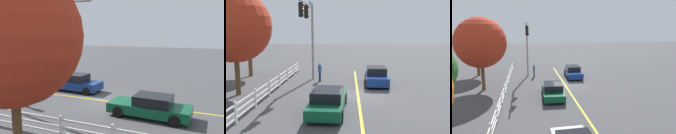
{
  "view_description": "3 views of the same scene",
  "coord_description": "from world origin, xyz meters",
  "views": [
    {
      "loc": [
        -6.43,
        14.38,
        4.95
      ],
      "look_at": [
        -0.48,
        0.23,
        2.57
      ],
      "focal_mm": 36.16,
      "sensor_mm": 36.0,
      "label": 1
    },
    {
      "loc": [
        -17.05,
        0.66,
        4.62
      ],
      "look_at": [
        -0.59,
        1.38,
        2.1
      ],
      "focal_mm": 39.95,
      "sensor_mm": 36.0,
      "label": 2
    },
    {
      "loc": [
        -22.35,
        4.07,
        6.4
      ],
      "look_at": [
        -0.35,
        0.21,
        2.14
      ],
      "focal_mm": 34.43,
      "sensor_mm": 36.0,
      "label": 3
    }
  ],
  "objects": [
    {
      "name": "signal_assembly",
      "position": [
        3.59,
        3.97,
        4.87
      ],
      "size": [
        6.66,
        0.37,
        6.96
      ],
      "color": "gray",
      "rests_on": "ground_plane"
    },
    {
      "name": "tree_2",
      "position": [
        -0.16,
        8.48,
        4.8
      ],
      "size": [
        5.02,
        5.02,
        7.32
      ],
      "color": "brown",
      "rests_on": "ground_plane"
    },
    {
      "name": "ground_plane",
      "position": [
        0.0,
        0.0,
        0.0
      ],
      "size": [
        120.0,
        120.0,
        0.0
      ],
      "primitive_type": "plane",
      "color": "#444447"
    },
    {
      "name": "tree_1",
      "position": [
        6.87,
        10.38,
        4.98
      ],
      "size": [
        4.41,
        4.41,
        7.2
      ],
      "color": "brown",
      "rests_on": "ground_plane"
    },
    {
      "name": "white_rail_fence",
      "position": [
        -3.0,
        6.17,
        0.6
      ],
      "size": [
        26.1,
        0.1,
        1.15
      ],
      "color": "white",
      "rests_on": "ground_plane"
    },
    {
      "name": "pedestrian",
      "position": [
        4.54,
        3.22,
        0.93
      ],
      "size": [
        0.41,
        0.27,
        1.69
      ],
      "rotation": [
        0.0,
        0.0,
        1.53
      ],
      "color": "#191E3F",
      "rests_on": "ground_plane"
    },
    {
      "name": "lane_center_stripe",
      "position": [
        -4.0,
        0.0,
        0.0
      ],
      "size": [
        28.0,
        0.16,
        0.01
      ],
      "primitive_type": "cube",
      "color": "gold",
      "rests_on": "ground_plane"
    },
    {
      "name": "car_1",
      "position": [
        3.6,
        -1.65,
        0.71
      ],
      "size": [
        4.26,
        1.99,
        1.46
      ],
      "rotation": [
        0.0,
        0.0,
        3.1
      ],
      "color": "navy",
      "rests_on": "ground_plane"
    },
    {
      "name": "car_0",
      "position": [
        -3.57,
        1.81,
        0.64
      ],
      "size": [
        4.84,
        2.07,
        1.33
      ],
      "rotation": [
        0.0,
        0.0,
        -0.04
      ],
      "color": "#0C4C2D",
      "rests_on": "ground_plane"
    }
  ]
}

